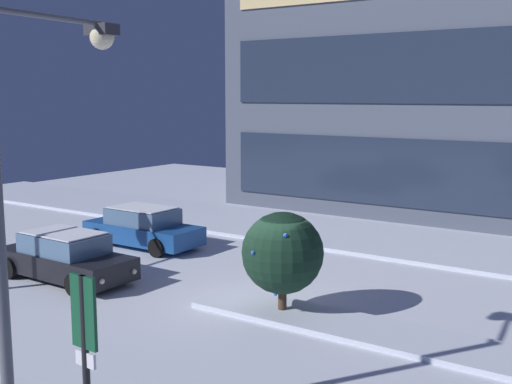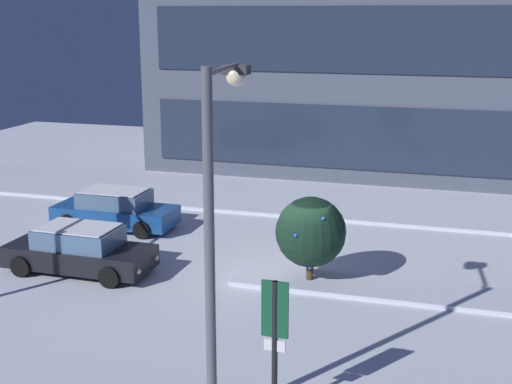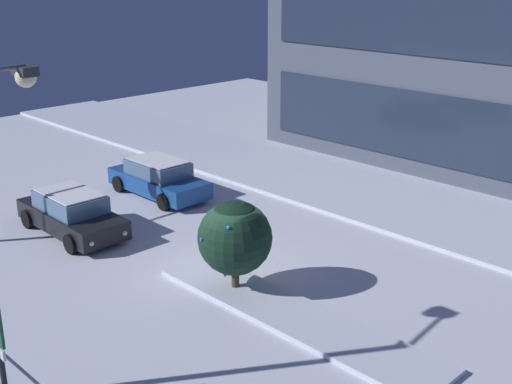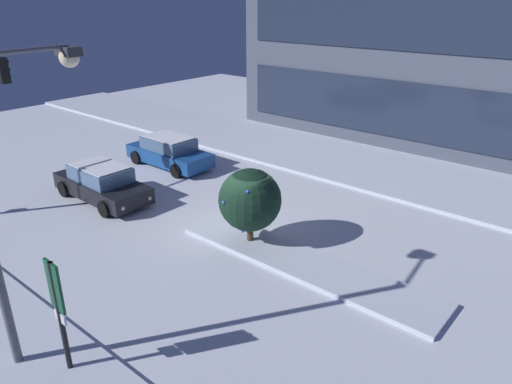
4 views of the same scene
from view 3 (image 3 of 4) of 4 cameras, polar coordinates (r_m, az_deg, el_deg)
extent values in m
plane|color=silver|center=(19.84, -2.78, -7.65)|extent=(52.00, 52.00, 0.00)
cube|color=silver|center=(26.21, 12.09, -1.14)|extent=(52.00, 5.20, 0.14)
cube|color=silver|center=(17.94, 3.15, -10.46)|extent=(9.00, 1.80, 0.14)
cube|color=#232D42|center=(29.08, 15.36, 5.07)|extent=(18.21, 0.10, 2.99)
cube|color=#232D42|center=(28.40, 16.16, 13.89)|extent=(18.21, 0.10, 2.99)
cube|color=black|center=(23.93, -15.40, -2.18)|extent=(4.66, 1.87, 0.66)
cube|color=slate|center=(23.73, -15.53, -0.81)|extent=(2.53, 1.66, 0.60)
cube|color=white|center=(23.62, -15.60, -0.04)|extent=(2.34, 1.55, 0.04)
sphere|color=#F9E5B2|center=(22.33, -11.12, -3.48)|extent=(0.16, 0.16, 0.16)
sphere|color=#F9E5B2|center=(21.76, -13.82, -4.29)|extent=(0.16, 0.16, 0.16)
cylinder|color=black|center=(23.17, -11.59, -3.11)|extent=(0.66, 0.23, 0.66)
cylinder|color=black|center=(22.36, -15.47, -4.26)|extent=(0.66, 0.23, 0.66)
cylinder|color=black|center=(25.66, -15.26, -1.21)|extent=(0.66, 0.23, 0.66)
cylinder|color=black|center=(24.94, -18.86, -2.17)|extent=(0.66, 0.23, 0.66)
cube|color=#19478C|center=(27.09, -8.28, 0.79)|extent=(4.61, 1.81, 0.66)
cube|color=slate|center=(26.91, -8.34, 2.02)|extent=(2.49, 1.62, 0.60)
cube|color=white|center=(26.82, -8.38, 2.71)|extent=(2.31, 1.52, 0.04)
sphere|color=#F9E5B2|center=(28.62, -12.03, 1.48)|extent=(0.16, 0.16, 0.16)
sphere|color=#F9E5B2|center=(29.25, -10.02, 1.99)|extent=(0.16, 0.16, 0.16)
cylinder|color=black|center=(27.87, -11.60, 0.68)|extent=(0.66, 0.22, 0.66)
cylinder|color=black|center=(28.83, -8.63, 1.47)|extent=(0.66, 0.22, 0.66)
cylinder|color=black|center=(25.49, -7.85, -0.84)|extent=(0.66, 0.22, 0.66)
cylinder|color=black|center=(26.53, -4.75, 0.07)|extent=(0.66, 0.22, 0.66)
cube|color=#333338|center=(14.80, -19.07, 9.72)|extent=(0.56, 0.36, 0.20)
sphere|color=#F9E5B2|center=(14.82, -19.02, 9.23)|extent=(0.44, 0.44, 0.44)
cylinder|color=black|center=(14.69, -20.93, -12.86)|extent=(0.12, 0.12, 2.87)
cube|color=white|center=(14.65, -20.97, -12.59)|extent=(0.44, 0.07, 0.24)
cylinder|color=#473323|center=(19.17, -1.77, -7.40)|extent=(0.22, 0.22, 0.74)
sphere|color=black|center=(18.65, -1.81, -3.93)|extent=(2.10, 2.10, 2.10)
sphere|color=blue|center=(18.68, -2.66, -7.07)|extent=(0.10, 0.10, 0.10)
sphere|color=blue|center=(17.64, -2.37, -3.04)|extent=(0.10, 0.10, 0.10)
sphere|color=blue|center=(19.47, -3.01, -2.33)|extent=(0.10, 0.10, 0.10)
sphere|color=blue|center=(19.68, -2.31, -4.53)|extent=(0.10, 0.10, 0.10)
sphere|color=blue|center=(18.11, -4.66, -4.06)|extent=(0.10, 0.10, 0.10)
camera|label=1|loc=(5.72, -58.37, -26.09)|focal=45.05mm
camera|label=2|loc=(11.69, -85.62, -3.41)|focal=49.36mm
camera|label=4|loc=(3.51, -29.20, 0.77)|focal=33.30mm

